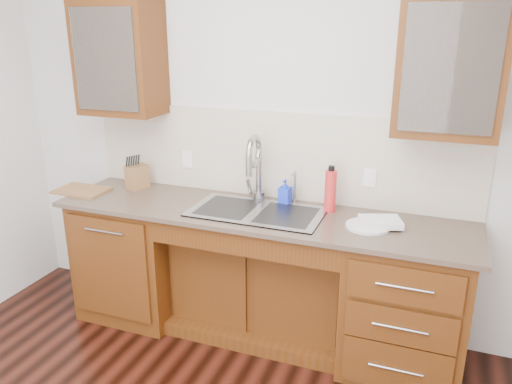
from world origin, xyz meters
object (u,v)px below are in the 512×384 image
at_px(knife_block, 137,177).
at_px(plate, 368,226).
at_px(water_bottle, 330,191).
at_px(soap_bottle, 285,192).
at_px(cutting_board, 82,190).

bearing_deg(knife_block, plate, 14.73).
relative_size(water_bottle, knife_block, 1.58).
bearing_deg(soap_bottle, plate, -13.22).
bearing_deg(knife_block, soap_bottle, 23.36).
distance_m(knife_block, cutting_board, 0.40).
bearing_deg(plate, water_bottle, 146.02).
bearing_deg(cutting_board, soap_bottle, 10.51).
height_order(plate, knife_block, knife_block).
bearing_deg(cutting_board, knife_block, 31.69).
bearing_deg(knife_block, water_bottle, 21.03).
xyz_separation_m(soap_bottle, knife_block, (-1.10, -0.06, 0.00)).
bearing_deg(water_bottle, cutting_board, -172.64).
xyz_separation_m(plate, cutting_board, (-2.02, -0.04, 0.00)).
xyz_separation_m(water_bottle, plate, (0.27, -0.18, -0.13)).
bearing_deg(soap_bottle, water_bottle, 0.29).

